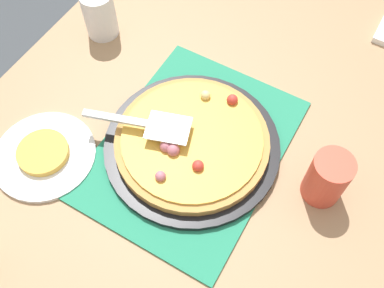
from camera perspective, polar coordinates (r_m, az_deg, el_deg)
ground_plane at (r=1.65m, az=0.00°, el=-13.72°), size 8.00×8.00×0.00m
dining_table at (r=1.05m, az=0.00°, el=-3.58°), size 1.40×1.00×0.75m
placemat at (r=0.95m, az=0.00°, el=-0.52°), size 0.48×0.36×0.01m
pizza_pan at (r=0.94m, az=0.00°, el=-0.22°), size 0.38×0.38×0.01m
pizza at (r=0.92m, az=-0.01°, el=0.41°), size 0.33×0.33×0.05m
plate_near_left at (r=0.99m, az=-18.70°, el=-1.42°), size 0.22×0.22×0.01m
served_slice_left at (r=0.98m, az=-18.91°, el=-1.05°), size 0.11×0.11×0.02m
cup_near at (r=0.89m, az=17.25°, el=-4.29°), size 0.08×0.08×0.12m
cup_far at (r=1.15m, az=-11.99°, el=16.28°), size 0.08×0.08×0.12m
pizza_server at (r=0.91m, az=-6.04°, el=2.65°), size 0.11×0.23×0.01m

